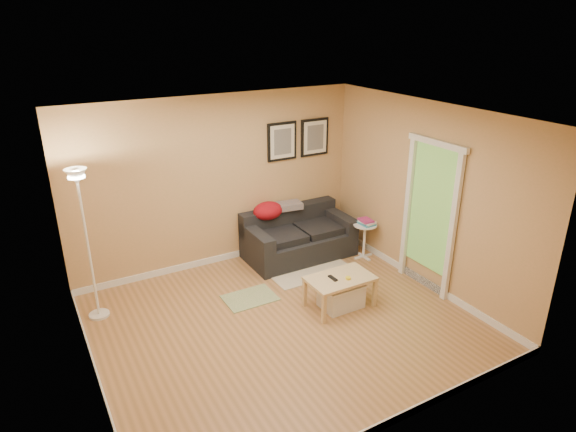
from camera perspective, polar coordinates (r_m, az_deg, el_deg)
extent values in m
plane|color=#AE7A4A|center=(6.43, -0.54, -12.13)|extent=(4.50, 4.50, 0.00)
plane|color=white|center=(5.42, -0.64, 11.28)|extent=(4.50, 4.50, 0.00)
plane|color=tan|center=(7.51, -8.02, 3.85)|extent=(4.50, 0.00, 4.50)
plane|color=tan|center=(4.36, 12.48, -10.51)|extent=(4.50, 0.00, 4.50)
plane|color=tan|center=(5.21, -22.91, -6.17)|extent=(0.00, 4.00, 4.00)
plane|color=tan|center=(7.10, 15.53, 2.17)|extent=(0.00, 4.00, 4.00)
cube|color=white|center=(7.97, -7.53, -4.74)|extent=(4.50, 0.02, 0.10)
cube|color=white|center=(5.14, 11.18, -22.32)|extent=(4.50, 0.02, 0.10)
cube|color=white|center=(5.87, -20.95, -17.01)|extent=(0.02, 4.00, 0.10)
cube|color=white|center=(7.59, 14.52, -6.76)|extent=(0.02, 4.00, 0.10)
cube|color=beige|center=(7.68, 2.14, -5.99)|extent=(1.25, 0.85, 0.01)
cube|color=#668C4C|center=(6.94, -4.39, -9.35)|extent=(0.70, 0.50, 0.01)
cube|color=black|center=(6.52, 5.16, -7.12)|extent=(0.05, 0.16, 0.02)
cylinder|color=yellow|center=(6.53, 6.92, -7.09)|extent=(0.07, 0.07, 0.03)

